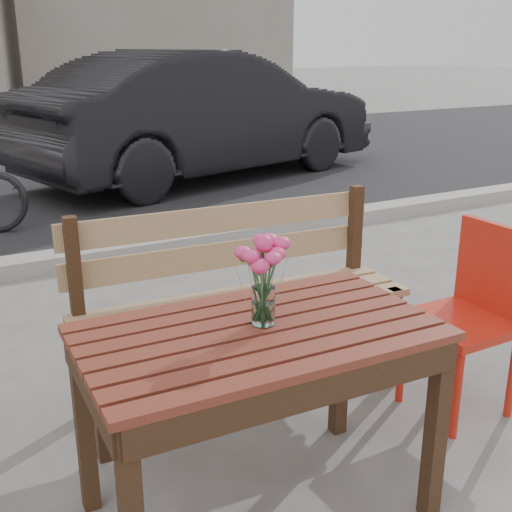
{
  "coord_description": "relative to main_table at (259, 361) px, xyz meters",
  "views": [
    {
      "loc": [
        -1.09,
        -1.74,
        1.61
      ],
      "look_at": [
        -0.11,
        0.02,
        0.95
      ],
      "focal_mm": 45.0,
      "sensor_mm": 36.0,
      "label": 1
    }
  ],
  "objects": [
    {
      "name": "parked_car",
      "position": [
        2.44,
        5.75,
        0.18
      ],
      "size": [
        5.0,
        2.81,
        1.56
      ],
      "primitive_type": "imported",
      "rotation": [
        0.0,
        0.0,
        1.83
      ],
      "color": "black",
      "rests_on": "ground"
    },
    {
      "name": "main_vase",
      "position": [
        0.03,
        0.02,
        0.31
      ],
      "size": [
        0.17,
        0.17,
        0.31
      ],
      "color": "white",
      "rests_on": "main_table"
    },
    {
      "name": "main_bench",
      "position": [
        0.32,
        0.79,
        -0.02
      ],
      "size": [
        1.57,
        0.55,
        0.96
      ],
      "rotation": [
        0.0,
        0.0,
        -0.06
      ],
      "color": "#987A4E",
      "rests_on": "ground"
    },
    {
      "name": "main_table",
      "position": [
        0.0,
        0.0,
        0.0
      ],
      "size": [
        1.2,
        0.73,
        0.72
      ],
      "rotation": [
        0.0,
        0.0,
        -0.04
      ],
      "color": "maroon",
      "rests_on": "ground"
    },
    {
      "name": "red_chair",
      "position": [
        1.21,
        0.17,
        -0.11
      ],
      "size": [
        0.43,
        0.43,
        0.86
      ],
      "rotation": [
        0.0,
        0.0,
        -1.56
      ],
      "color": "red",
      "rests_on": "ground"
    },
    {
      "name": "ground",
      "position": [
        0.14,
        0.06,
        -0.6
      ],
      "size": [
        80.0,
        80.0,
        0.0
      ],
      "primitive_type": "plane",
      "color": "#5E5C59",
      "rests_on": "ground"
    },
    {
      "name": "street",
      "position": [
        0.14,
        5.12,
        -0.57
      ],
      "size": [
        30.0,
        8.12,
        0.12
      ],
      "color": "black",
      "rests_on": "ground"
    }
  ]
}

